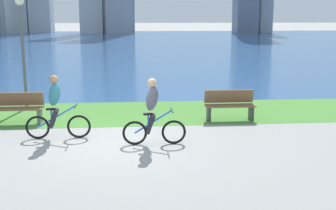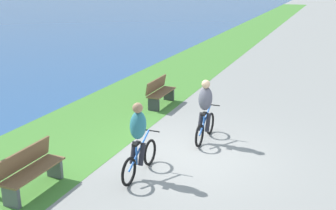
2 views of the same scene
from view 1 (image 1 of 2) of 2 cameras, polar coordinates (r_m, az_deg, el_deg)
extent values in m
plane|color=gray|center=(10.61, -7.22, -5.24)|extent=(300.00, 300.00, 0.00)
cube|color=#478433|center=(13.87, -6.68, -1.07)|extent=(120.00, 3.49, 0.01)
cube|color=#2D568C|center=(48.69, -5.43, 8.31)|extent=(300.00, 66.67, 0.00)
torus|color=black|center=(10.47, 0.78, -3.65)|extent=(0.60, 0.06, 0.60)
torus|color=black|center=(10.43, -4.48, -3.76)|extent=(0.60, 0.06, 0.60)
cylinder|color=blue|center=(10.37, -1.99, -2.24)|extent=(0.93, 0.04, 0.59)
cylinder|color=blue|center=(10.37, -2.64, -2.52)|extent=(0.04, 0.04, 0.45)
cube|color=black|center=(10.31, -2.66, -1.20)|extent=(0.24, 0.10, 0.05)
cylinder|color=black|center=(10.33, 0.51, -0.71)|extent=(0.03, 0.52, 0.03)
ellipsoid|color=#595966|center=(10.24, -2.14, 0.88)|extent=(0.40, 0.36, 0.65)
sphere|color=#D8AD84|center=(10.17, -2.16, 2.98)|extent=(0.22, 0.22, 0.22)
cylinder|color=#26262D|center=(10.47, -2.40, -2.35)|extent=(0.27, 0.11, 0.49)
cylinder|color=#26262D|center=(10.28, -2.36, -2.62)|extent=(0.27, 0.11, 0.49)
torus|color=black|center=(11.21, -11.83, -2.84)|extent=(0.61, 0.06, 0.61)
torus|color=black|center=(11.39, -17.05, -2.89)|extent=(0.61, 0.06, 0.61)
cylinder|color=blue|center=(11.22, -14.66, -1.50)|extent=(1.01, 0.04, 0.59)
cylinder|color=blue|center=(11.26, -15.31, -1.75)|extent=(0.04, 0.04, 0.45)
cube|color=black|center=(11.20, -15.38, -0.53)|extent=(0.24, 0.10, 0.05)
cylinder|color=black|center=(11.09, -12.21, -0.07)|extent=(0.03, 0.52, 0.03)
ellipsoid|color=teal|center=(11.11, -14.96, 1.40)|extent=(0.40, 0.36, 0.65)
sphere|color=#A57A59|center=(11.05, -15.06, 3.33)|extent=(0.22, 0.22, 0.22)
cylinder|color=#26262D|center=(11.34, -14.96, -1.59)|extent=(0.27, 0.11, 0.49)
cylinder|color=#26262D|center=(11.15, -15.14, -1.84)|extent=(0.27, 0.11, 0.49)
cube|color=brown|center=(12.91, 8.32, -0.08)|extent=(1.50, 0.45, 0.04)
cube|color=brown|center=(13.05, 8.16, 1.17)|extent=(1.50, 0.11, 0.40)
cube|color=#38383D|center=(13.12, 11.05, -0.99)|extent=(0.08, 0.37, 0.45)
cube|color=#38383D|center=(12.83, 5.46, -1.11)|extent=(0.08, 0.37, 0.45)
cube|color=brown|center=(13.12, -19.62, -0.47)|extent=(1.50, 0.45, 0.04)
cube|color=brown|center=(13.26, -19.49, 0.77)|extent=(1.50, 0.11, 0.40)
cube|color=#595960|center=(13.02, -16.79, -1.39)|extent=(0.08, 0.37, 0.45)
cylinder|color=#595960|center=(14.98, -18.78, 6.02)|extent=(0.10, 0.10, 3.45)
sphere|color=white|center=(14.92, -19.27, 13.00)|extent=(0.28, 0.28, 0.28)
cube|color=#8C939E|center=(72.07, -6.50, 12.82)|extent=(4.41, 4.35, 8.39)
camera|label=2|loc=(11.69, -58.45, 11.28)|focal=43.91mm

